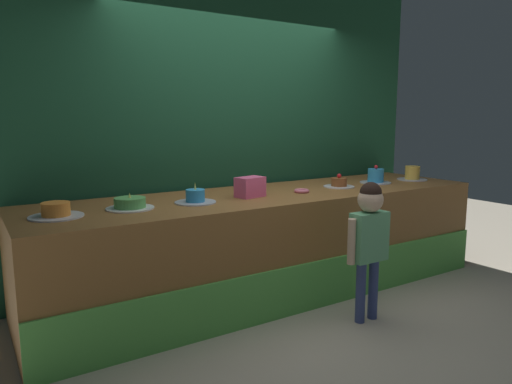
{
  "coord_description": "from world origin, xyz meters",
  "views": [
    {
      "loc": [
        -2.29,
        -2.83,
        1.56
      ],
      "look_at": [
        -0.29,
        0.33,
        0.96
      ],
      "focal_mm": 32.82,
      "sensor_mm": 36.0,
      "label": 1
    }
  ],
  "objects_px": {
    "cake_far_left": "(56,211)",
    "cake_center_right": "(339,183)",
    "cake_left": "(130,204)",
    "cake_far_right": "(412,174)",
    "donut": "(302,191)",
    "pink_box": "(250,187)",
    "cake_right": "(376,177)",
    "cake_center_left": "(195,198)",
    "child_figure": "(369,232)"
  },
  "relations": [
    {
      "from": "cake_far_left",
      "to": "cake_center_right",
      "type": "height_order",
      "value": "cake_center_right"
    },
    {
      "from": "cake_left",
      "to": "cake_far_right",
      "type": "bearing_deg",
      "value": -0.77
    },
    {
      "from": "donut",
      "to": "cake_far_left",
      "type": "xyz_separation_m",
      "value": [
        -2.03,
        0.06,
        0.03
      ]
    },
    {
      "from": "cake_left",
      "to": "cake_far_right",
      "type": "relative_size",
      "value": 1.11
    },
    {
      "from": "cake_far_left",
      "to": "cake_left",
      "type": "xyz_separation_m",
      "value": [
        0.51,
        0.02,
        -0.0
      ]
    },
    {
      "from": "pink_box",
      "to": "cake_center_right",
      "type": "distance_m",
      "value": 1.02
    },
    {
      "from": "pink_box",
      "to": "cake_far_left",
      "type": "bearing_deg",
      "value": 179.52
    },
    {
      "from": "cake_far_left",
      "to": "cake_right",
      "type": "xyz_separation_m",
      "value": [
        3.04,
        0.02,
        0.02
      ]
    },
    {
      "from": "cake_center_right",
      "to": "cake_far_right",
      "type": "distance_m",
      "value": 1.02
    },
    {
      "from": "cake_far_left",
      "to": "cake_far_right",
      "type": "bearing_deg",
      "value": -0.4
    },
    {
      "from": "cake_far_left",
      "to": "cake_center_left",
      "type": "relative_size",
      "value": 1.1
    },
    {
      "from": "cake_center_right",
      "to": "cake_far_left",
      "type": "bearing_deg",
      "value": -179.84
    },
    {
      "from": "child_figure",
      "to": "cake_left",
      "type": "height_order",
      "value": "child_figure"
    },
    {
      "from": "child_figure",
      "to": "donut",
      "type": "xyz_separation_m",
      "value": [
        -0.02,
        0.81,
        0.21
      ]
    },
    {
      "from": "child_figure",
      "to": "donut",
      "type": "bearing_deg",
      "value": 91.35
    },
    {
      "from": "donut",
      "to": "cake_center_right",
      "type": "xyz_separation_m",
      "value": [
        0.51,
        0.07,
        0.02
      ]
    },
    {
      "from": "cake_right",
      "to": "cake_far_right",
      "type": "distance_m",
      "value": 0.51
    },
    {
      "from": "cake_far_right",
      "to": "cake_far_left",
      "type": "bearing_deg",
      "value": 179.6
    },
    {
      "from": "pink_box",
      "to": "donut",
      "type": "bearing_deg",
      "value": -5.81
    },
    {
      "from": "child_figure",
      "to": "pink_box",
      "type": "distance_m",
      "value": 1.04
    },
    {
      "from": "cake_far_left",
      "to": "cake_far_right",
      "type": "xyz_separation_m",
      "value": [
        3.55,
        -0.03,
        0.02
      ]
    },
    {
      "from": "child_figure",
      "to": "cake_center_left",
      "type": "xyz_separation_m",
      "value": [
        -1.03,
        0.85,
        0.24
      ]
    },
    {
      "from": "cake_right",
      "to": "child_figure",
      "type": "bearing_deg",
      "value": -138.23
    },
    {
      "from": "pink_box",
      "to": "cake_center_right",
      "type": "xyz_separation_m",
      "value": [
        1.01,
        0.02,
        -0.05
      ]
    },
    {
      "from": "cake_left",
      "to": "cake_center_right",
      "type": "height_order",
      "value": "cake_center_right"
    },
    {
      "from": "pink_box",
      "to": "cake_center_right",
      "type": "relative_size",
      "value": 0.81
    },
    {
      "from": "donut",
      "to": "child_figure",
      "type": "bearing_deg",
      "value": -88.65
    },
    {
      "from": "donut",
      "to": "cake_far_right",
      "type": "relative_size",
      "value": 0.43
    },
    {
      "from": "cake_far_left",
      "to": "pink_box",
      "type": "bearing_deg",
      "value": -0.48
    },
    {
      "from": "pink_box",
      "to": "cake_far_right",
      "type": "xyz_separation_m",
      "value": [
        2.03,
        -0.01,
        -0.02
      ]
    },
    {
      "from": "cake_left",
      "to": "cake_right",
      "type": "distance_m",
      "value": 2.54
    },
    {
      "from": "cake_center_left",
      "to": "cake_far_right",
      "type": "xyz_separation_m",
      "value": [
        2.54,
        -0.01,
        0.02
      ]
    },
    {
      "from": "cake_center_left",
      "to": "donut",
      "type": "bearing_deg",
      "value": -2.57
    },
    {
      "from": "cake_right",
      "to": "cake_center_left",
      "type": "bearing_deg",
      "value": -178.94
    },
    {
      "from": "cake_center_left",
      "to": "cake_right",
      "type": "height_order",
      "value": "cake_right"
    },
    {
      "from": "pink_box",
      "to": "cake_right",
      "type": "height_order",
      "value": "cake_right"
    },
    {
      "from": "donut",
      "to": "cake_far_left",
      "type": "distance_m",
      "value": 2.03
    },
    {
      "from": "child_figure",
      "to": "cake_left",
      "type": "bearing_deg",
      "value": 150.09
    },
    {
      "from": "cake_left",
      "to": "cake_right",
      "type": "xyz_separation_m",
      "value": [
        2.54,
        0.0,
        0.03
      ]
    },
    {
      "from": "donut",
      "to": "cake_far_left",
      "type": "height_order",
      "value": "cake_far_left"
    },
    {
      "from": "cake_far_left",
      "to": "cake_right",
      "type": "relative_size",
      "value": 1.13
    },
    {
      "from": "child_figure",
      "to": "cake_center_left",
      "type": "relative_size",
      "value": 3.35
    },
    {
      "from": "cake_far_left",
      "to": "child_figure",
      "type": "bearing_deg",
      "value": -23.02
    },
    {
      "from": "cake_left",
      "to": "cake_center_left",
      "type": "relative_size",
      "value": 1.07
    },
    {
      "from": "donut",
      "to": "cake_left",
      "type": "bearing_deg",
      "value": 176.98
    },
    {
      "from": "cake_far_left",
      "to": "cake_center_left",
      "type": "xyz_separation_m",
      "value": [
        1.01,
        -0.02,
        0.0
      ]
    },
    {
      "from": "cake_left",
      "to": "cake_center_left",
      "type": "distance_m",
      "value": 0.51
    },
    {
      "from": "child_figure",
      "to": "cake_left",
      "type": "relative_size",
      "value": 3.12
    },
    {
      "from": "pink_box",
      "to": "cake_center_left",
      "type": "bearing_deg",
      "value": -179.31
    },
    {
      "from": "child_figure",
      "to": "cake_right",
      "type": "bearing_deg",
      "value": 41.77
    }
  ]
}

